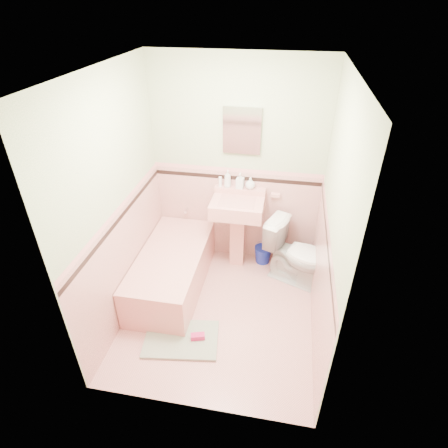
% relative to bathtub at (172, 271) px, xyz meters
% --- Properties ---
extents(floor, '(2.20, 2.20, 0.00)m').
position_rel_bathtub_xyz_m(floor, '(0.63, -0.33, -0.23)').
color(floor, '#DE9891').
rests_on(floor, ground).
extents(ceiling, '(2.20, 2.20, 0.00)m').
position_rel_bathtub_xyz_m(ceiling, '(0.63, -0.33, 2.27)').
color(ceiling, white).
rests_on(ceiling, ground).
extents(wall_back, '(2.50, 0.00, 2.50)m').
position_rel_bathtub_xyz_m(wall_back, '(0.63, 0.77, 1.02)').
color(wall_back, '#F7E4C9').
rests_on(wall_back, ground).
extents(wall_front, '(2.50, 0.00, 2.50)m').
position_rel_bathtub_xyz_m(wall_front, '(0.63, -1.43, 1.02)').
color(wall_front, '#F7E4C9').
rests_on(wall_front, ground).
extents(wall_left, '(0.00, 2.50, 2.50)m').
position_rel_bathtub_xyz_m(wall_left, '(-0.37, -0.33, 1.02)').
color(wall_left, '#F7E4C9').
rests_on(wall_left, ground).
extents(wall_right, '(0.00, 2.50, 2.50)m').
position_rel_bathtub_xyz_m(wall_right, '(1.63, -0.33, 1.02)').
color(wall_right, '#F7E4C9').
rests_on(wall_right, ground).
extents(wainscot_back, '(2.00, 0.00, 2.00)m').
position_rel_bathtub_xyz_m(wainscot_back, '(0.63, 0.76, 0.38)').
color(wainscot_back, '#E19D96').
rests_on(wainscot_back, ground).
extents(wainscot_front, '(2.00, 0.00, 2.00)m').
position_rel_bathtub_xyz_m(wainscot_front, '(0.63, -1.42, 0.38)').
color(wainscot_front, '#E19D96').
rests_on(wainscot_front, ground).
extents(wainscot_left, '(0.00, 2.20, 2.20)m').
position_rel_bathtub_xyz_m(wainscot_left, '(-0.36, -0.33, 0.38)').
color(wainscot_left, '#E19D96').
rests_on(wainscot_left, ground).
extents(wainscot_right, '(0.00, 2.20, 2.20)m').
position_rel_bathtub_xyz_m(wainscot_right, '(1.62, -0.33, 0.38)').
color(wainscot_right, '#E19D96').
rests_on(wainscot_right, ground).
extents(accent_back, '(2.00, 0.00, 2.00)m').
position_rel_bathtub_xyz_m(accent_back, '(0.63, 0.75, 0.90)').
color(accent_back, black).
rests_on(accent_back, ground).
extents(accent_front, '(2.00, 0.00, 2.00)m').
position_rel_bathtub_xyz_m(accent_front, '(0.63, -1.41, 0.90)').
color(accent_front, black).
rests_on(accent_front, ground).
extents(accent_left, '(0.00, 2.20, 2.20)m').
position_rel_bathtub_xyz_m(accent_left, '(-0.35, -0.33, 0.89)').
color(accent_left, black).
rests_on(accent_left, ground).
extents(accent_right, '(0.00, 2.20, 2.20)m').
position_rel_bathtub_xyz_m(accent_right, '(1.61, -0.33, 0.89)').
color(accent_right, black).
rests_on(accent_right, ground).
extents(cap_back, '(2.00, 0.00, 2.00)m').
position_rel_bathtub_xyz_m(cap_back, '(0.63, 0.75, 0.99)').
color(cap_back, pink).
rests_on(cap_back, ground).
extents(cap_front, '(2.00, 0.00, 2.00)m').
position_rel_bathtub_xyz_m(cap_front, '(0.63, -1.41, 0.99)').
color(cap_front, pink).
rests_on(cap_front, ground).
extents(cap_left, '(0.00, 2.20, 2.20)m').
position_rel_bathtub_xyz_m(cap_left, '(-0.35, -0.33, 1.00)').
color(cap_left, pink).
rests_on(cap_left, ground).
extents(cap_right, '(0.00, 2.20, 2.20)m').
position_rel_bathtub_xyz_m(cap_right, '(1.61, -0.33, 1.00)').
color(cap_right, pink).
rests_on(cap_right, ground).
extents(bathtub, '(0.70, 1.50, 0.45)m').
position_rel_bathtub_xyz_m(bathtub, '(0.00, 0.00, 0.00)').
color(bathtub, '#D98A82').
rests_on(bathtub, floor).
extents(tub_faucet, '(0.04, 0.12, 0.04)m').
position_rel_bathtub_xyz_m(tub_faucet, '(0.00, 0.72, 0.41)').
color(tub_faucet, silver).
rests_on(tub_faucet, wall_back).
extents(sink, '(0.61, 0.50, 0.95)m').
position_rel_bathtub_xyz_m(sink, '(0.68, 0.53, 0.25)').
color(sink, '#D98A82').
rests_on(sink, floor).
extents(sink_faucet, '(0.02, 0.02, 0.10)m').
position_rel_bathtub_xyz_m(sink_faucet, '(0.68, 0.67, 0.72)').
color(sink_faucet, silver).
rests_on(sink_faucet, sink).
extents(medicine_cabinet, '(0.41, 0.04, 0.51)m').
position_rel_bathtub_xyz_m(medicine_cabinet, '(0.68, 0.74, 1.47)').
color(medicine_cabinet, white).
rests_on(medicine_cabinet, wall_back).
extents(soap_dish, '(0.11, 0.06, 0.04)m').
position_rel_bathtub_xyz_m(soap_dish, '(1.10, 0.73, 0.72)').
color(soap_dish, '#D98A82').
rests_on(soap_dish, wall_back).
extents(soap_bottle_left, '(0.10, 0.10, 0.21)m').
position_rel_bathtub_xyz_m(soap_bottle_left, '(0.53, 0.71, 0.90)').
color(soap_bottle_left, '#B2B2B2').
rests_on(soap_bottle_left, sink).
extents(soap_bottle_mid, '(0.09, 0.10, 0.19)m').
position_rel_bathtub_xyz_m(soap_bottle_mid, '(0.68, 0.71, 0.89)').
color(soap_bottle_mid, '#B2B2B2').
rests_on(soap_bottle_mid, sink).
extents(soap_bottle_right, '(0.14, 0.14, 0.14)m').
position_rel_bathtub_xyz_m(soap_bottle_right, '(0.80, 0.71, 0.86)').
color(soap_bottle_right, '#B2B2B2').
rests_on(soap_bottle_right, sink).
extents(tube, '(0.04, 0.04, 0.12)m').
position_rel_bathtub_xyz_m(tube, '(0.44, 0.71, 0.85)').
color(tube, white).
rests_on(tube, sink).
extents(toilet, '(0.87, 0.69, 0.78)m').
position_rel_bathtub_xyz_m(toilet, '(1.43, 0.37, 0.16)').
color(toilet, white).
rests_on(toilet, floor).
extents(bucket, '(0.28, 0.28, 0.22)m').
position_rel_bathtub_xyz_m(bucket, '(1.01, 0.65, -0.12)').
color(bucket, '#11229B').
rests_on(bucket, floor).
extents(bath_mat, '(0.80, 0.59, 0.03)m').
position_rel_bathtub_xyz_m(bath_mat, '(0.32, -0.77, -0.21)').
color(bath_mat, gray).
rests_on(bath_mat, floor).
extents(shoe, '(0.15, 0.10, 0.06)m').
position_rel_bathtub_xyz_m(shoe, '(0.48, -0.74, -0.17)').
color(shoe, '#BF1E59').
rests_on(shoe, bath_mat).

